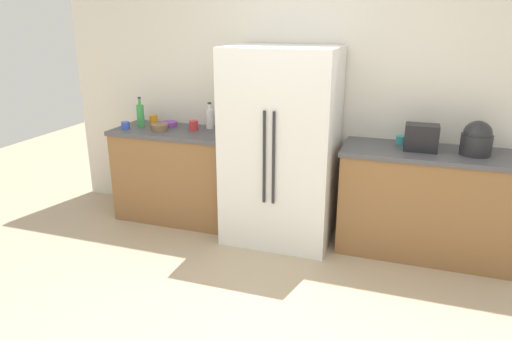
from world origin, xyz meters
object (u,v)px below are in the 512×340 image
cup_a (402,140)px  bowl_b (169,124)px  bowl_a (160,127)px  cup_b (194,125)px  bottle_b (140,115)px  cup_d (154,120)px  refrigerator (281,147)px  bottle_a (210,118)px  cup_c (126,125)px  toaster (421,138)px  rice_cooker (477,139)px

cup_a → bowl_b: (-2.24, -0.03, -0.01)m
cup_a → bowl_a: (-2.24, -0.21, -0.01)m
cup_b → bowl_b: size_ratio=0.58×
bottle_b → cup_d: bottle_b is taller
cup_d → cup_b: bearing=-8.1°
cup_b → bowl_a: size_ratio=0.57×
bowl_a → cup_d: bearing=134.1°
refrigerator → bottle_a: bearing=162.7°
cup_c → bowl_a: 0.35m
bowl_b → cup_a: bearing=0.7°
refrigerator → cup_a: bearing=13.0°
toaster → bowl_b: bearing=176.9°
bottle_b → cup_d: bearing=50.8°
toaster → rice_cooker: 0.41m
cup_c → bowl_b: (0.34, 0.25, -0.01)m
bottle_b → cup_d: size_ratio=2.84×
cup_b → bowl_b: bearing=165.9°
cup_d → bowl_b: cup_d is taller
bottle_b → cup_d: (0.08, 0.10, -0.06)m
bottle_b → rice_cooker: bearing=-0.1°
cup_b → cup_c: bearing=-165.5°
bottle_b → cup_a: (2.49, 0.14, -0.08)m
cup_d → bowl_a: (0.17, -0.18, -0.02)m
cup_c → toaster: bearing=2.5°
cup_b → cup_c: (-0.65, -0.17, -0.01)m
rice_cooker → cup_d: 2.98m
bottle_a → cup_a: 1.81m
bowl_a → cup_b: bearing=18.8°
bottle_b → cup_b: bearing=3.4°
rice_cooker → bottle_a: bearing=176.1°
refrigerator → cup_b: bearing=172.1°
toaster → bowl_b: toaster is taller
bottle_a → bottle_b: bottle_b is taller
bottle_a → cup_b: (-0.12, -0.12, -0.05)m
bottle_b → bowl_b: bottle_b is taller
cup_b → bowl_a: 0.33m
cup_b → cup_d: 0.49m
cup_b → bottle_a: bearing=46.2°
refrigerator → toaster: refrigerator is taller
toaster → cup_b: toaster is taller
cup_b → cup_d: bearing=171.9°
refrigerator → bottle_b: refrigerator is taller
bottle_b → bowl_a: bottle_b is taller
toaster → bowl_a: bearing=-178.7°
bottle_b → cup_c: size_ratio=3.71×
rice_cooker → bowl_a: bearing=-178.6°
rice_cooker → cup_c: bearing=-177.6°
rice_cooker → bottle_a: rice_cooker is taller
refrigerator → toaster: (1.16, 0.08, 0.16)m
bowl_a → bowl_b: bowl_a is taller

